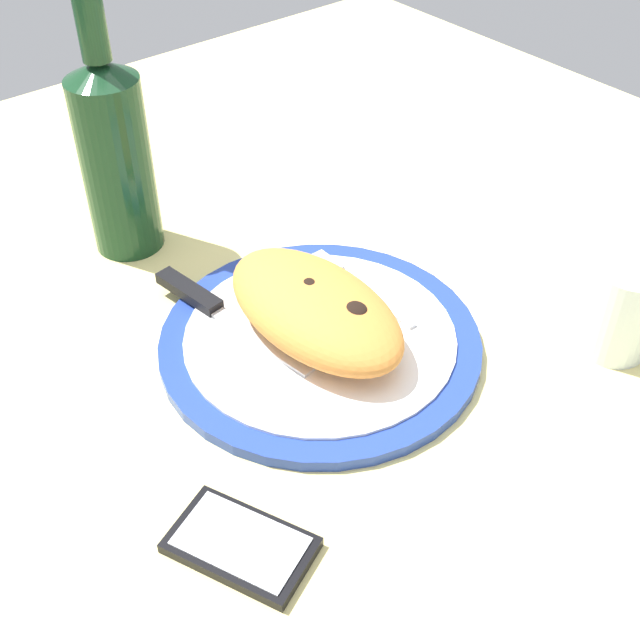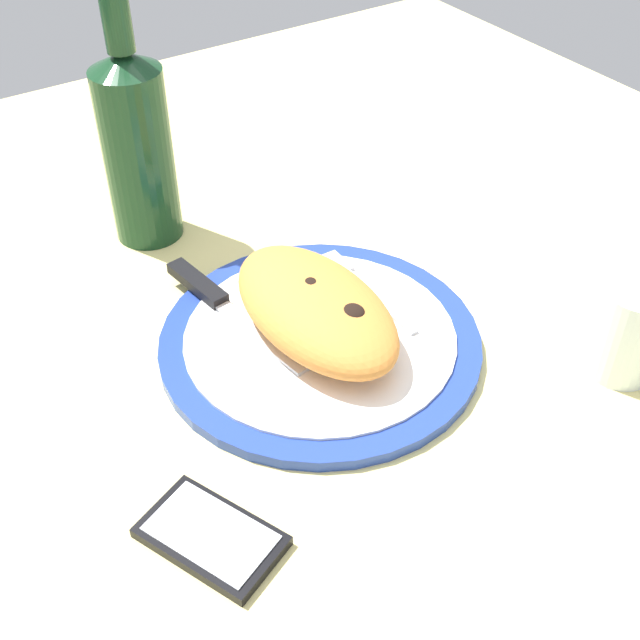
{
  "view_description": "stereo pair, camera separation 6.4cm",
  "coord_description": "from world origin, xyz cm",
  "px_view_note": "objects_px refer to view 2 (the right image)",
  "views": [
    {
      "loc": [
        -47.89,
        39.27,
        56.43
      ],
      "look_at": [
        0.0,
        0.0,
        3.57
      ],
      "focal_mm": 45.97,
      "sensor_mm": 36.0,
      "label": 1
    },
    {
      "loc": [
        -51.68,
        34.13,
        56.43
      ],
      "look_at": [
        0.0,
        0.0,
        3.57
      ],
      "focal_mm": 45.97,
      "sensor_mm": 36.0,
      "label": 2
    }
  ],
  "objects_px": {
    "water_glass": "(628,336)",
    "wine_bottle": "(137,144)",
    "plate": "(320,341)",
    "calzone": "(319,307)",
    "smartphone": "(211,536)",
    "fork": "(360,284)",
    "knife": "(215,298)"
  },
  "relations": [
    {
      "from": "smartphone",
      "to": "wine_bottle",
      "type": "height_order",
      "value": "wine_bottle"
    },
    {
      "from": "fork",
      "to": "water_glass",
      "type": "xyz_separation_m",
      "value": [
        -0.23,
        -0.15,
        0.02
      ]
    },
    {
      "from": "plate",
      "to": "wine_bottle",
      "type": "bearing_deg",
      "value": 11.43
    },
    {
      "from": "smartphone",
      "to": "calzone",
      "type": "bearing_deg",
      "value": -53.09
    },
    {
      "from": "knife",
      "to": "water_glass",
      "type": "bearing_deg",
      "value": -135.26
    },
    {
      "from": "wine_bottle",
      "to": "plate",
      "type": "bearing_deg",
      "value": -168.57
    },
    {
      "from": "plate",
      "to": "water_glass",
      "type": "xyz_separation_m",
      "value": [
        -0.19,
        -0.23,
        0.03
      ]
    },
    {
      "from": "plate",
      "to": "knife",
      "type": "distance_m",
      "value": 0.12
    },
    {
      "from": "water_glass",
      "to": "wine_bottle",
      "type": "distance_m",
      "value": 0.56
    },
    {
      "from": "smartphone",
      "to": "plate",
      "type": "bearing_deg",
      "value": -54.03
    },
    {
      "from": "plate",
      "to": "calzone",
      "type": "relative_size",
      "value": 1.45
    },
    {
      "from": "knife",
      "to": "smartphone",
      "type": "distance_m",
      "value": 0.29
    },
    {
      "from": "smartphone",
      "to": "fork",
      "type": "bearing_deg",
      "value": -55.96
    },
    {
      "from": "knife",
      "to": "wine_bottle",
      "type": "height_order",
      "value": "wine_bottle"
    },
    {
      "from": "calzone",
      "to": "wine_bottle",
      "type": "bearing_deg",
      "value": 12.61
    },
    {
      "from": "calzone",
      "to": "wine_bottle",
      "type": "relative_size",
      "value": 0.76
    },
    {
      "from": "calzone",
      "to": "knife",
      "type": "distance_m",
      "value": 0.12
    },
    {
      "from": "fork",
      "to": "wine_bottle",
      "type": "height_order",
      "value": "wine_bottle"
    },
    {
      "from": "fork",
      "to": "knife",
      "type": "height_order",
      "value": "knife"
    },
    {
      "from": "smartphone",
      "to": "water_glass",
      "type": "relative_size",
      "value": 1.34
    },
    {
      "from": "smartphone",
      "to": "wine_bottle",
      "type": "xyz_separation_m",
      "value": [
        0.43,
        -0.14,
        0.11
      ]
    },
    {
      "from": "calzone",
      "to": "wine_bottle",
      "type": "distance_m",
      "value": 0.29
    },
    {
      "from": "water_glass",
      "to": "wine_bottle",
      "type": "height_order",
      "value": "wine_bottle"
    },
    {
      "from": "calzone",
      "to": "fork",
      "type": "bearing_deg",
      "value": -64.68
    },
    {
      "from": "plate",
      "to": "fork",
      "type": "relative_size",
      "value": 2.01
    },
    {
      "from": "calzone",
      "to": "fork",
      "type": "xyz_separation_m",
      "value": [
        0.04,
        -0.08,
        -0.03
      ]
    },
    {
      "from": "plate",
      "to": "wine_bottle",
      "type": "height_order",
      "value": "wine_bottle"
    },
    {
      "from": "fork",
      "to": "water_glass",
      "type": "relative_size",
      "value": 1.66
    },
    {
      "from": "smartphone",
      "to": "wine_bottle",
      "type": "bearing_deg",
      "value": -18.36
    },
    {
      "from": "plate",
      "to": "smartphone",
      "type": "relative_size",
      "value": 2.5
    },
    {
      "from": "fork",
      "to": "knife",
      "type": "distance_m",
      "value": 0.16
    },
    {
      "from": "water_glass",
      "to": "wine_bottle",
      "type": "bearing_deg",
      "value": 31.18
    }
  ]
}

